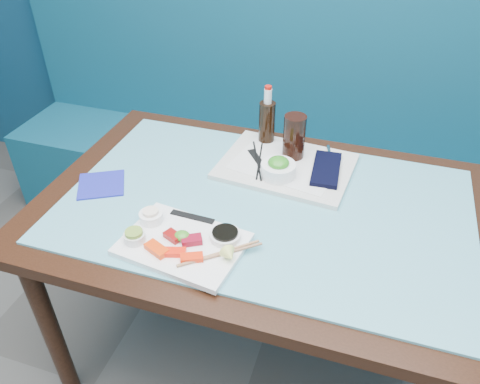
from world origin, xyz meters
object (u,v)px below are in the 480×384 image
(blue_napkin, at_px, (101,185))
(seaweed_bowl, at_px, (278,170))
(serving_tray, at_px, (286,166))
(cola_glass, at_px, (294,137))
(dining_table, at_px, (264,226))
(sashimi_plate, at_px, (183,244))
(booth_bench, at_px, (308,165))
(cola_bottle_body, at_px, (267,124))

(blue_napkin, bearing_deg, seaweed_bowl, 21.02)
(serving_tray, bearing_deg, cola_glass, 85.00)
(dining_table, relative_size, sashimi_plate, 4.31)
(dining_table, height_order, sashimi_plate, sashimi_plate)
(seaweed_bowl, bearing_deg, serving_tray, 82.41)
(sashimi_plate, bearing_deg, blue_napkin, 161.11)
(seaweed_bowl, bearing_deg, dining_table, -92.13)
(seaweed_bowl, relative_size, blue_napkin, 0.79)
(booth_bench, relative_size, seaweed_bowl, 26.51)
(sashimi_plate, distance_m, serving_tray, 0.50)
(cola_bottle_body, bearing_deg, seaweed_bowl, -65.29)
(sashimi_plate, xyz_separation_m, cola_glass, (0.19, 0.52, 0.08))
(booth_bench, bearing_deg, cola_bottle_body, -100.33)
(sashimi_plate, relative_size, cola_glass, 2.11)
(dining_table, distance_m, sashimi_plate, 0.32)
(sashimi_plate, relative_size, blue_napkin, 2.27)
(booth_bench, relative_size, blue_napkin, 20.98)
(cola_glass, bearing_deg, sashimi_plate, -110.03)
(booth_bench, height_order, cola_glass, booth_bench)
(sashimi_plate, bearing_deg, seaweed_bowl, 74.12)
(dining_table, xyz_separation_m, seaweed_bowl, (0.00, 0.13, 0.13))
(seaweed_bowl, bearing_deg, blue_napkin, -158.98)
(cola_bottle_body, bearing_deg, booth_bench, 79.67)
(booth_bench, bearing_deg, dining_table, -90.00)
(serving_tray, relative_size, cola_bottle_body, 2.62)
(cola_glass, bearing_deg, booth_bench, 92.48)
(seaweed_bowl, xyz_separation_m, cola_bottle_body, (-0.10, 0.21, 0.04))
(dining_table, xyz_separation_m, sashimi_plate, (-0.16, -0.25, 0.10))
(sashimi_plate, relative_size, cola_bottle_body, 1.97)
(serving_tray, xyz_separation_m, seaweed_bowl, (-0.01, -0.07, 0.03))
(booth_bench, xyz_separation_m, dining_table, (0.00, -0.84, 0.29))
(seaweed_bowl, bearing_deg, cola_bottle_body, 114.71)
(booth_bench, xyz_separation_m, cola_bottle_body, (-0.09, -0.50, 0.47))
(serving_tray, bearing_deg, seaweed_bowl, -92.29)
(blue_napkin, bearing_deg, serving_tray, 27.25)
(dining_table, relative_size, cola_glass, 9.08)
(dining_table, height_order, cola_bottle_body, cola_bottle_body)
(serving_tray, relative_size, cola_glass, 2.80)
(cola_bottle_body, distance_m, blue_napkin, 0.61)
(cola_bottle_body, bearing_deg, dining_table, -75.10)
(serving_tray, height_order, cola_bottle_body, cola_bottle_body)
(cola_bottle_body, height_order, blue_napkin, cola_bottle_body)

